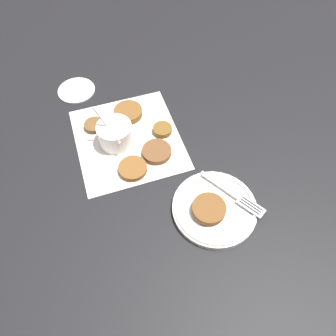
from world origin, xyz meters
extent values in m
plane|color=black|center=(0.00, 0.00, 0.00)|extent=(4.00, 4.00, 0.00)
cube|color=white|center=(-0.02, -0.01, 0.00)|extent=(0.34, 0.31, 0.00)
cylinder|color=white|center=(-0.02, -0.04, 0.04)|extent=(0.10, 0.10, 0.06)
cylinder|color=#B23D23|center=(-0.02, -0.04, 0.02)|extent=(0.08, 0.08, 0.04)
cone|color=white|center=(0.02, -0.04, 0.06)|extent=(0.02, 0.02, 0.02)
cylinder|color=silver|center=(-0.04, -0.06, 0.08)|extent=(0.03, 0.05, 0.11)
cylinder|color=brown|center=(-0.10, -0.09, 0.01)|extent=(0.06, 0.06, 0.01)
cylinder|color=brown|center=(-0.11, 0.02, 0.01)|extent=(0.09, 0.09, 0.02)
cylinder|color=brown|center=(0.09, -0.03, 0.01)|extent=(0.08, 0.08, 0.01)
cylinder|color=brown|center=(0.06, 0.05, 0.01)|extent=(0.08, 0.08, 0.02)
cylinder|color=brown|center=(-0.01, 0.10, 0.01)|extent=(0.06, 0.06, 0.02)
cylinder|color=white|center=(0.28, 0.13, 0.01)|extent=(0.21, 0.21, 0.01)
torus|color=white|center=(0.28, 0.13, 0.02)|extent=(0.21, 0.21, 0.01)
cylinder|color=brown|center=(0.28, 0.11, 0.03)|extent=(0.08, 0.08, 0.02)
cube|color=silver|center=(0.23, 0.17, 0.02)|extent=(0.11, 0.07, 0.00)
cube|color=silver|center=(0.31, 0.21, 0.02)|extent=(0.08, 0.06, 0.00)
cube|color=black|center=(0.31, 0.21, 0.02)|extent=(0.05, 0.03, 0.00)
cube|color=black|center=(0.31, 0.21, 0.02)|extent=(0.05, 0.03, 0.00)
cube|color=black|center=(0.31, 0.22, 0.02)|extent=(0.05, 0.03, 0.00)
cylinder|color=white|center=(-0.28, -0.11, 0.00)|extent=(0.12, 0.12, 0.01)
camera|label=1|loc=(0.59, -0.11, 0.75)|focal=35.00mm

